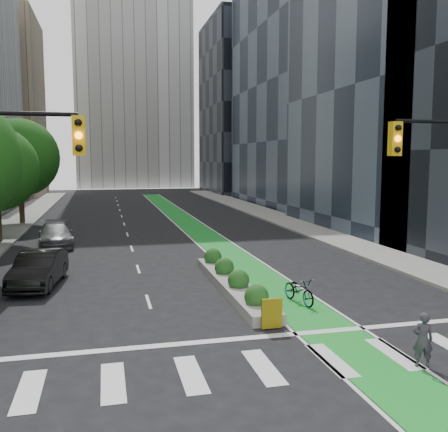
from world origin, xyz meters
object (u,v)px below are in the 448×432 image
bicycle (299,290)px  parked_car_left_far (56,235)px  median_planter (232,281)px  cyclist (423,340)px  parked_car_left_mid (39,269)px

bicycle → parked_car_left_far: 18.80m
median_planter → cyclist: (3.00, -9.04, 0.39)m
median_planter → parked_car_left_mid: (-8.20, 2.50, 0.41)m
bicycle → parked_car_left_far: (-10.46, 15.62, 0.23)m
bicycle → parked_car_left_mid: size_ratio=0.41×
median_planter → bicycle: (2.05, -2.58, 0.15)m
median_planter → parked_car_left_mid: bearing=163.0°
parked_car_left_far → parked_car_left_mid: bearing=-95.1°
median_planter → parked_car_left_mid: size_ratio=2.15×
cyclist → parked_car_left_mid: parked_car_left_mid is taller
bicycle → median_planter: bearing=116.7°
parked_car_left_mid → parked_car_left_far: bearing=98.5°
median_planter → bicycle: median_planter is taller
median_planter → cyclist: 9.53m
median_planter → parked_car_left_far: size_ratio=1.99×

